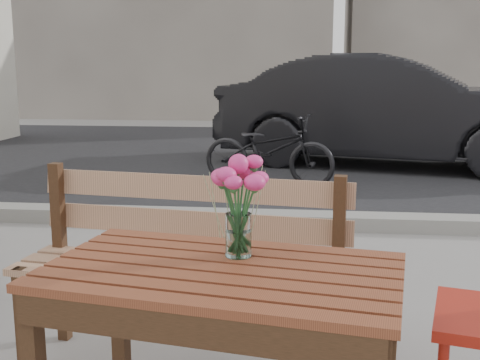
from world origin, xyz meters
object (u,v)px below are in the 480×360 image
object	(u,v)px
main_vase	(238,193)
parked_car	(390,111)
bicycle	(269,150)
main_table	(222,301)

from	to	relation	value
main_vase	parked_car	world-z (taller)	parked_car
bicycle	main_table	bearing A→B (deg)	-164.52
parked_car	main_vase	bearing A→B (deg)	-178.60
main_vase	bicycle	bearing A→B (deg)	92.16
main_vase	bicycle	world-z (taller)	main_vase
main_table	parked_car	size ratio (longest dim) A/B	0.27
main_table	parked_car	world-z (taller)	parked_car
main_vase	parked_car	size ratio (longest dim) A/B	0.08
parked_car	bicycle	world-z (taller)	parked_car
main_vase	parked_car	distance (m)	6.37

